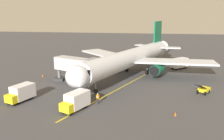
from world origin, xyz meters
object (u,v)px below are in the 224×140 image
(airplane, at_px, (132,58))
(ground_crew_wing_walker, at_px, (98,98))
(safety_cone_nose_right, at_px, (175,114))
(safety_cone_nose_left, at_px, (43,76))
(ground_crew_marshaller, at_px, (79,88))
(box_truck_rear_apron, at_px, (180,63))
(belt_loader_starboard_side, at_px, (204,89))
(box_truck_near_nose, at_px, (76,101))
(jet_bridge, at_px, (80,66))
(box_truck_portside, at_px, (21,93))

(airplane, relative_size, ground_crew_wing_walker, 22.46)
(safety_cone_nose_right, bearing_deg, safety_cone_nose_left, -31.14)
(ground_crew_marshaller, bearing_deg, box_truck_rear_apron, -132.67)
(safety_cone_nose_right, bearing_deg, belt_loader_starboard_side, -119.71)
(box_truck_near_nose, bearing_deg, ground_crew_marshaller, -76.77)
(box_truck_near_nose, bearing_deg, safety_cone_nose_right, -179.17)
(airplane, height_order, box_truck_near_nose, airplane)
(airplane, bearing_deg, safety_cone_nose_right, 110.39)
(box_truck_near_nose, xyz_separation_m, safety_cone_nose_left, (12.63, -16.33, -1.11))
(jet_bridge, relative_size, ground_crew_wing_walker, 6.55)
(jet_bridge, bearing_deg, safety_cone_nose_right, 144.79)
(ground_crew_wing_walker, relative_size, box_truck_rear_apron, 0.36)
(airplane, height_order, box_truck_rear_apron, airplane)
(box_truck_near_nose, height_order, safety_cone_nose_right, box_truck_near_nose)
(box_truck_rear_apron, bearing_deg, jet_bridge, 39.08)
(ground_crew_marshaller, bearing_deg, jet_bridge, -77.45)
(jet_bridge, distance_m, safety_cone_nose_right, 20.89)
(box_truck_near_nose, bearing_deg, box_truck_rear_apron, -121.87)
(box_truck_portside, relative_size, box_truck_rear_apron, 1.06)
(ground_crew_wing_walker, distance_m, box_truck_rear_apron, 30.34)
(safety_cone_nose_right, bearing_deg, jet_bridge, -35.21)
(airplane, relative_size, safety_cone_nose_left, 69.83)
(box_truck_near_nose, distance_m, box_truck_rear_apron, 34.10)
(airplane, distance_m, safety_cone_nose_left, 19.95)
(box_truck_near_nose, height_order, safety_cone_nose_left, box_truck_near_nose)
(airplane, bearing_deg, belt_loader_starboard_side, 143.11)
(ground_crew_marshaller, bearing_deg, ground_crew_wing_walker, 133.14)
(airplane, distance_m, jet_bridge, 12.50)
(safety_cone_nose_left, bearing_deg, jet_bridge, 156.68)
(airplane, relative_size, ground_crew_marshaller, 22.46)
(ground_crew_marshaller, bearing_deg, belt_loader_starboard_side, -172.41)
(ground_crew_marshaller, distance_m, ground_crew_wing_walker, 6.47)
(ground_crew_marshaller, xyz_separation_m, safety_cone_nose_right, (-15.81, 7.31, -0.61))
(jet_bridge, height_order, ground_crew_marshaller, jet_bridge)
(jet_bridge, distance_m, box_truck_portside, 12.39)
(box_truck_near_nose, distance_m, safety_cone_nose_left, 20.67)
(airplane, xyz_separation_m, box_truck_near_nose, (6.55, 20.39, -2.62))
(jet_bridge, distance_m, ground_crew_marshaller, 5.49)
(ground_crew_marshaller, height_order, belt_loader_starboard_side, belt_loader_starboard_side)
(box_truck_portside, bearing_deg, safety_cone_nose_right, 175.65)
(jet_bridge, relative_size, box_truck_near_nose, 2.24)
(airplane, height_order, safety_cone_nose_left, airplane)
(box_truck_near_nose, bearing_deg, ground_crew_wing_walker, -133.65)
(box_truck_near_nose, xyz_separation_m, belt_loader_starboard_side, (-19.86, -10.40, -0.67))
(box_truck_near_nose, height_order, box_truck_portside, same)
(jet_bridge, height_order, belt_loader_starboard_side, jet_bridge)
(jet_bridge, xyz_separation_m, ground_crew_wing_walker, (-5.44, 9.29, -2.88))
(belt_loader_starboard_side, bearing_deg, box_truck_near_nose, 27.62)
(box_truck_portside, bearing_deg, box_truck_rear_apron, -135.65)
(ground_crew_marshaller, relative_size, belt_loader_starboard_side, 0.38)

